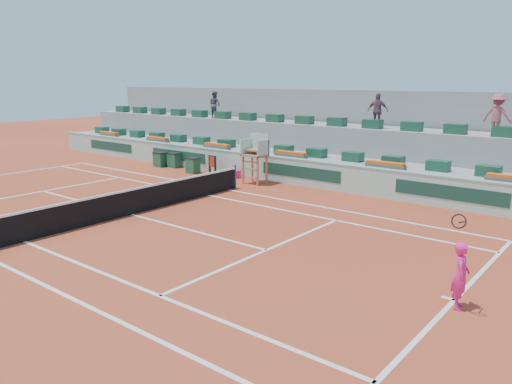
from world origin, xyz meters
The scene contains 20 objects.
ground centered at (0.00, 0.00, 0.00)m, with size 90.00×90.00×0.00m, color maroon.
seating_tier_lower centered at (0.00, 10.70, 0.60)m, with size 36.00×4.00×1.20m, color #959593.
seating_tier_upper centered at (0.00, 12.30, 1.30)m, with size 36.00×2.40×2.60m, color #959593.
stadium_back_wall centered at (0.00, 13.90, 2.20)m, with size 36.00×0.40×4.40m, color #959593.
player_bag centered at (-1.89, 7.87, 0.20)m, with size 0.88×0.39×0.39m, color #FE218B.
spectator_left centered at (-6.80, 11.84, 3.42)m, with size 0.80×0.62×1.64m, color #484854.
spectator_mid centered at (4.12, 11.94, 3.46)m, with size 1.01×0.42×1.72m, color #6E4955.
spectator_right centered at (9.66, 11.71, 3.49)m, with size 1.16×0.66×1.79m, color #9E4F5D.
court_lines centered at (0.00, 0.00, 0.01)m, with size 23.89×11.09×0.01m.
tennis_net centered at (0.00, 0.00, 0.53)m, with size 0.10×11.97×1.10m.
advertising_hoarding centered at (0.02, 8.50, 0.63)m, with size 36.00×0.34×1.26m.
umpire_chair centered at (0.00, 7.50, 1.54)m, with size 1.10×0.90×2.40m.
seat_row_lower centered at (0.00, 9.80, 1.42)m, with size 32.90×0.60×0.44m.
seat_row_upper centered at (0.00, 11.70, 2.82)m, with size 32.90×0.60×0.44m.
flower_planters centered at (-1.50, 9.00, 1.33)m, with size 26.80×0.36×0.28m.
drink_cooler_a centered at (-4.33, 7.43, 0.42)m, with size 0.66×0.57×0.84m.
drink_cooler_b centered at (-6.49, 8.06, 0.42)m, with size 0.72×0.62×0.84m.
drink_cooler_c centered at (-7.30, 7.70, 0.42)m, with size 0.72×0.62×0.84m.
towel_rack centered at (-3.18, 7.75, 0.60)m, with size 0.52×0.09×1.03m.
tennis_player centered at (12.06, -0.35, 0.77)m, with size 0.50×0.88×2.28m.
Camera 1 is at (14.97, -11.19, 4.98)m, focal length 35.00 mm.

